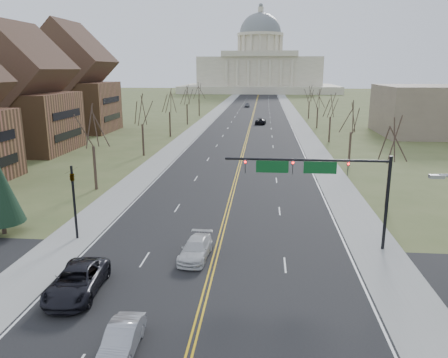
% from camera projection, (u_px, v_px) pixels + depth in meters
% --- Properties ---
extents(ground, '(600.00, 600.00, 0.00)m').
position_uv_depth(ground, '(190.00, 350.00, 21.19)').
color(ground, '#49562B').
rests_on(ground, ground).
extents(road, '(20.00, 380.00, 0.01)m').
position_uv_depth(road, '(253.00, 116.00, 127.39)').
color(road, black).
rests_on(road, ground).
extents(cross_road, '(120.00, 14.00, 0.01)m').
position_uv_depth(cross_road, '(206.00, 290.00, 26.98)').
color(cross_road, black).
rests_on(cross_road, ground).
extents(sidewalk_left, '(4.00, 380.00, 0.03)m').
position_uv_depth(sidewalk_left, '(212.00, 115.00, 128.45)').
color(sidewalk_left, gray).
rests_on(sidewalk_left, ground).
extents(sidewalk_right, '(4.00, 380.00, 0.03)m').
position_uv_depth(sidewalk_right, '(294.00, 116.00, 126.33)').
color(sidewalk_right, gray).
rests_on(sidewalk_right, ground).
extents(center_line, '(0.42, 380.00, 0.01)m').
position_uv_depth(center_line, '(253.00, 116.00, 127.39)').
color(center_line, gold).
rests_on(center_line, road).
extents(edge_line_left, '(0.15, 380.00, 0.01)m').
position_uv_depth(edge_line_left, '(219.00, 115.00, 128.26)').
color(edge_line_left, silver).
rests_on(edge_line_left, road).
extents(edge_line_right, '(0.15, 380.00, 0.01)m').
position_uv_depth(edge_line_right, '(287.00, 116.00, 126.52)').
color(edge_line_right, silver).
rests_on(edge_line_right, road).
extents(capitol, '(90.00, 60.00, 50.00)m').
position_uv_depth(capitol, '(260.00, 67.00, 259.00)').
color(capitol, beige).
rests_on(capitol, ground).
extents(signal_mast, '(12.12, 0.44, 7.20)m').
position_uv_depth(signal_mast, '(319.00, 174.00, 32.15)').
color(signal_mast, black).
rests_on(signal_mast, ground).
extents(signal_left, '(0.32, 0.36, 6.00)m').
position_uv_depth(signal_left, '(74.00, 194.00, 34.33)').
color(signal_left, black).
rests_on(signal_left, ground).
extents(tree_r_0, '(3.74, 3.74, 8.50)m').
position_uv_depth(tree_r_0, '(392.00, 142.00, 41.38)').
color(tree_r_0, '#382921').
rests_on(tree_r_0, ground).
extents(tree_l_0, '(3.96, 3.96, 9.00)m').
position_uv_depth(tree_l_0, '(92.00, 128.00, 47.89)').
color(tree_l_0, '#382921').
rests_on(tree_l_0, ground).
extents(tree_r_1, '(3.74, 3.74, 8.50)m').
position_uv_depth(tree_r_1, '(352.00, 119.00, 60.69)').
color(tree_r_1, '#382921').
rests_on(tree_r_1, ground).
extents(tree_l_1, '(3.96, 3.96, 9.00)m').
position_uv_depth(tree_l_1, '(142.00, 111.00, 67.20)').
color(tree_l_1, '#382921').
rests_on(tree_l_1, ground).
extents(tree_r_2, '(3.74, 3.74, 8.50)m').
position_uv_depth(tree_r_2, '(331.00, 107.00, 80.00)').
color(tree_r_2, '#382921').
rests_on(tree_r_2, ground).
extents(tree_l_2, '(3.96, 3.96, 9.00)m').
position_uv_depth(tree_l_2, '(169.00, 102.00, 86.51)').
color(tree_l_2, '#382921').
rests_on(tree_l_2, ground).
extents(tree_r_3, '(3.74, 3.74, 8.50)m').
position_uv_depth(tree_r_3, '(318.00, 99.00, 99.31)').
color(tree_r_3, '#382921').
rests_on(tree_r_3, ground).
extents(tree_l_3, '(3.96, 3.96, 9.00)m').
position_uv_depth(tree_l_3, '(187.00, 96.00, 105.82)').
color(tree_l_3, '#382921').
rests_on(tree_l_3, ground).
extents(tree_r_4, '(3.74, 3.74, 8.50)m').
position_uv_depth(tree_r_4, '(310.00, 94.00, 118.62)').
color(tree_r_4, '#382921').
rests_on(tree_r_4, ground).
extents(tree_l_4, '(3.96, 3.96, 9.00)m').
position_uv_depth(tree_l_4, '(199.00, 92.00, 125.14)').
color(tree_l_4, '#382921').
rests_on(tree_l_4, ground).
extents(bldg_left_mid, '(15.10, 14.28, 20.75)m').
position_uv_depth(bldg_left_mid, '(21.00, 99.00, 70.56)').
color(bldg_left_mid, brown).
rests_on(bldg_left_mid, ground).
extents(bldg_left_far, '(17.10, 14.28, 23.25)m').
position_uv_depth(bldg_left_far, '(72.00, 87.00, 93.66)').
color(bldg_left_far, brown).
rests_on(bldg_left_far, ground).
extents(bldg_right_mass, '(25.00, 20.00, 10.00)m').
position_uv_depth(bldg_right_mass, '(443.00, 110.00, 89.80)').
color(bldg_right_mass, '#705F50').
rests_on(bldg_right_mass, ground).
extents(car_sb_inner_lead, '(1.56, 4.16, 1.36)m').
position_uv_depth(car_sb_inner_lead, '(122.00, 340.00, 20.90)').
color(car_sb_inner_lead, '#92949A').
rests_on(car_sb_inner_lead, road).
extents(car_sb_outer_lead, '(3.10, 6.07, 1.64)m').
position_uv_depth(car_sb_outer_lead, '(77.00, 281.00, 26.36)').
color(car_sb_outer_lead, black).
rests_on(car_sb_outer_lead, road).
extents(car_sb_inner_second, '(2.25, 4.83, 1.36)m').
position_uv_depth(car_sb_inner_second, '(196.00, 249.00, 31.40)').
color(car_sb_inner_second, silver).
rests_on(car_sb_inner_second, road).
extents(car_far_nb, '(2.81, 5.42, 1.46)m').
position_uv_depth(car_far_nb, '(261.00, 121.00, 108.23)').
color(car_far_nb, black).
rests_on(car_far_nb, road).
extents(car_far_sb, '(1.80, 4.41, 1.50)m').
position_uv_depth(car_far_sb, '(247.00, 105.00, 156.26)').
color(car_far_sb, '#53555B').
rests_on(car_far_sb, road).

